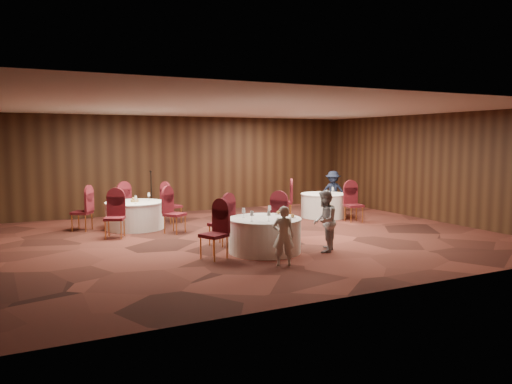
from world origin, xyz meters
name	(u,v)px	position (x,y,z in m)	size (l,w,h in m)	color
ground	(252,237)	(0.00, 0.00, 0.00)	(12.00, 12.00, 0.00)	black
room_shell	(252,158)	(0.00, 0.00, 1.96)	(12.00, 12.00, 12.00)	silver
table_main	(265,235)	(-0.51, -1.66, 0.38)	(1.59, 1.59, 0.74)	white
table_left	(135,215)	(-2.38, 2.44, 0.38)	(1.59, 1.59, 0.74)	white
table_right	(324,205)	(3.42, 1.89, 0.38)	(1.45, 1.45, 0.74)	white
chairs_main	(241,226)	(-0.78, -1.02, 0.50)	(2.90, 1.89, 1.00)	#440D0F
chairs_left	(133,211)	(-2.43, 2.41, 0.50)	(3.21, 3.00, 1.00)	#440D0F
chairs_right	(318,204)	(2.93, 1.48, 0.50)	(2.14, 2.18, 1.00)	#440D0F
tabletop_main	(272,214)	(-0.38, -1.76, 0.84)	(1.11, 1.06, 0.22)	silver
tabletop_left	(134,199)	(-2.38, 2.45, 0.82)	(0.90, 0.84, 0.22)	silver
tabletop_right	(333,189)	(3.60, 1.67, 0.90)	(0.08, 0.08, 0.22)	silver
mic_stand	(152,207)	(-1.64, 3.54, 0.43)	(0.24, 0.24, 1.51)	black
woman_a	(283,236)	(-0.74, -2.88, 0.58)	(0.43, 0.28, 1.17)	silver
woman_b	(325,221)	(0.67, -2.20, 0.67)	(0.65, 0.51, 1.34)	#A4A4A8
man_c	(333,192)	(4.32, 2.69, 0.69)	(0.89, 0.51, 1.38)	#161D32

